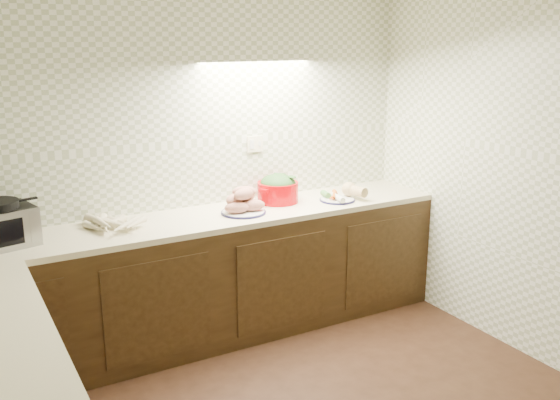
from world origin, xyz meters
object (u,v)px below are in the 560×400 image
parsnip_pile (122,223)px  sweet_potato_plate (243,203)px  veg_plate (342,194)px  dutch_oven (278,189)px  onion_bowl (236,202)px

parsnip_pile → sweet_potato_plate: 0.84m
sweet_potato_plate → veg_plate: sweet_potato_plate is taller
parsnip_pile → sweet_potato_plate: size_ratio=1.41×
sweet_potato_plate → veg_plate: size_ratio=0.99×
parsnip_pile → dutch_oven: dutch_oven is taller
dutch_oven → onion_bowl: bearing=153.1°
parsnip_pile → dutch_oven: size_ratio=1.11×
parsnip_pile → onion_bowl: bearing=7.1°
onion_bowl → parsnip_pile: bearing=-172.9°
dutch_oven → veg_plate: 0.50m
sweet_potato_plate → onion_bowl: 0.16m
onion_bowl → dutch_oven: 0.34m
onion_bowl → veg_plate: (0.80, -0.19, 0.01)m
parsnip_pile → onion_bowl: 0.87m
dutch_oven → veg_plate: (0.46, -0.17, -0.06)m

